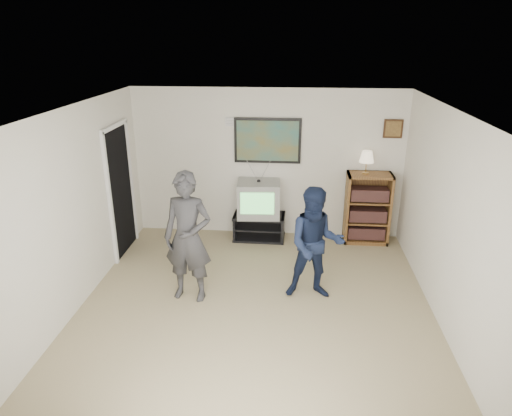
# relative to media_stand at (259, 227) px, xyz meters

# --- Properties ---
(room_shell) EXTENTS (4.51, 5.00, 2.51)m
(room_shell) POSITION_rel_media_stand_xyz_m (0.11, -1.88, 1.03)
(room_shell) COLOR #867A55
(room_shell) RESTS_ON ground
(media_stand) EXTENTS (0.87, 0.50, 0.43)m
(media_stand) POSITION_rel_media_stand_xyz_m (0.00, 0.00, 0.00)
(media_stand) COLOR black
(media_stand) RESTS_ON room_shell
(crt_television) EXTENTS (0.73, 0.63, 0.59)m
(crt_television) POSITION_rel_media_stand_xyz_m (-0.01, 0.00, 0.51)
(crt_television) COLOR gray
(crt_television) RESTS_ON media_stand
(bookshelf) EXTENTS (0.72, 0.41, 1.18)m
(bookshelf) POSITION_rel_media_stand_xyz_m (1.79, 0.05, 0.38)
(bookshelf) COLOR #542B19
(bookshelf) RESTS_ON room_shell
(table_lamp) EXTENTS (0.24, 0.24, 0.38)m
(table_lamp) POSITION_rel_media_stand_xyz_m (1.71, 0.06, 1.16)
(table_lamp) COLOR #F9E2BD
(table_lamp) RESTS_ON bookshelf
(person_tall) EXTENTS (0.68, 0.49, 1.73)m
(person_tall) POSITION_rel_media_stand_xyz_m (-0.76, -1.93, 0.65)
(person_tall) COLOR #2F2F32
(person_tall) RESTS_ON room_shell
(person_short) EXTENTS (0.77, 0.61, 1.52)m
(person_short) POSITION_rel_media_stand_xyz_m (0.87, -1.77, 0.55)
(person_short) COLOR #131C36
(person_short) RESTS_ON room_shell
(controller_left) EXTENTS (0.04, 0.12, 0.03)m
(controller_left) POSITION_rel_media_stand_xyz_m (-0.78, -1.71, 1.01)
(controller_left) COLOR white
(controller_left) RESTS_ON person_tall
(controller_right) EXTENTS (0.05, 0.12, 0.03)m
(controller_right) POSITION_rel_media_stand_xyz_m (0.86, -1.57, 0.80)
(controller_right) COLOR white
(controller_right) RESTS_ON person_short
(poster) EXTENTS (1.10, 0.03, 0.75)m
(poster) POSITION_rel_media_stand_xyz_m (0.11, 0.25, 1.43)
(poster) COLOR black
(poster) RESTS_ON room_shell
(air_vent) EXTENTS (0.28, 0.02, 0.14)m
(air_vent) POSITION_rel_media_stand_xyz_m (-0.44, 0.25, 1.73)
(air_vent) COLOR white
(air_vent) RESTS_ON room_shell
(small_picture) EXTENTS (0.30, 0.03, 0.30)m
(small_picture) POSITION_rel_media_stand_xyz_m (2.11, 0.25, 1.66)
(small_picture) COLOR #381C11
(small_picture) RESTS_ON room_shell
(doorway) EXTENTS (0.03, 0.85, 2.00)m
(doorway) POSITION_rel_media_stand_xyz_m (-2.12, -0.63, 0.78)
(doorway) COLOR black
(doorway) RESTS_ON room_shell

